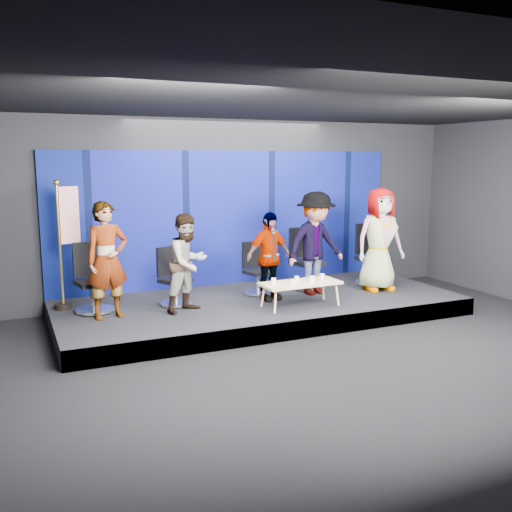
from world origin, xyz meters
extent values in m
plane|color=black|center=(0.00, 0.00, 0.00)|extent=(10.00, 10.00, 0.00)
cube|color=black|center=(0.00, 4.00, 1.75)|extent=(10.00, 0.02, 3.50)
cube|color=black|center=(0.00, 0.00, 3.50)|extent=(10.00, 8.00, 0.02)
cube|color=black|center=(0.00, 2.50, 0.15)|extent=(7.00, 3.00, 0.30)
cube|color=#06114E|center=(0.00, 3.95, 1.60)|extent=(7.00, 0.08, 2.60)
cylinder|color=silver|center=(-2.81, 2.79, 0.33)|extent=(0.74, 0.74, 0.06)
cylinder|color=silver|center=(-2.81, 2.79, 0.57)|extent=(0.07, 0.07, 0.42)
cube|color=black|center=(-2.81, 2.79, 0.78)|extent=(0.59, 0.59, 0.07)
cube|color=black|center=(-2.86, 3.04, 1.13)|extent=(0.46, 0.14, 0.58)
imported|color=black|center=(-2.64, 2.37, 1.21)|extent=(0.73, 0.55, 1.81)
cylinder|color=silver|center=(-1.48, 2.69, 0.33)|extent=(0.74, 0.74, 0.06)
cylinder|color=silver|center=(-1.48, 2.69, 0.54)|extent=(0.06, 0.06, 0.37)
cube|color=black|center=(-1.48, 2.69, 0.72)|extent=(0.59, 0.59, 0.06)
cube|color=black|center=(-1.58, 2.89, 1.03)|extent=(0.38, 0.22, 0.51)
imported|color=black|center=(-1.39, 2.25, 1.10)|extent=(0.96, 0.88, 1.59)
cylinder|color=silver|center=(0.12, 2.85, 0.33)|extent=(0.64, 0.64, 0.05)
cylinder|color=silver|center=(0.12, 2.85, 0.53)|extent=(0.06, 0.06, 0.36)
cube|color=black|center=(0.12, 2.85, 0.71)|extent=(0.51, 0.51, 0.06)
cube|color=black|center=(0.07, 3.06, 1.01)|extent=(0.39, 0.13, 0.49)
imported|color=black|center=(0.12, 2.40, 1.07)|extent=(0.97, 0.57, 1.54)
cylinder|color=silver|center=(1.17, 2.90, 0.33)|extent=(0.75, 0.75, 0.06)
cylinder|color=silver|center=(1.17, 2.90, 0.58)|extent=(0.08, 0.08, 0.43)
cube|color=black|center=(1.17, 2.90, 0.80)|extent=(0.60, 0.60, 0.08)
cube|color=black|center=(1.12, 3.16, 1.16)|extent=(0.48, 0.14, 0.60)
imported|color=black|center=(1.08, 2.46, 1.23)|extent=(1.31, 0.89, 1.87)
cylinder|color=silver|center=(2.49, 2.65, 0.33)|extent=(0.72, 0.72, 0.07)
cylinder|color=silver|center=(2.49, 2.65, 0.59)|extent=(0.08, 0.08, 0.45)
cube|color=black|center=(2.49, 2.65, 0.81)|extent=(0.57, 0.57, 0.08)
cube|color=black|center=(2.51, 2.92, 1.18)|extent=(0.49, 0.09, 0.61)
imported|color=black|center=(2.32, 2.24, 1.26)|extent=(0.98, 0.68, 1.92)
cube|color=tan|center=(0.41, 1.78, 0.69)|extent=(1.36, 0.60, 0.04)
cylinder|color=tan|center=(-0.17, 1.54, 0.49)|extent=(0.04, 0.04, 0.37)
cylinder|color=tan|center=(-0.18, 1.98, 0.49)|extent=(0.04, 0.04, 0.37)
cylinder|color=tan|center=(1.01, 1.57, 0.49)|extent=(0.04, 0.04, 0.37)
cylinder|color=tan|center=(1.00, 2.01, 0.49)|extent=(0.04, 0.04, 0.37)
cylinder|color=white|center=(-0.06, 1.83, 0.76)|extent=(0.08, 0.08, 0.10)
cylinder|color=white|center=(0.19, 1.64, 0.76)|extent=(0.07, 0.07, 0.09)
cylinder|color=white|center=(0.38, 1.85, 0.76)|extent=(0.07, 0.07, 0.09)
cylinder|color=white|center=(0.59, 1.69, 0.77)|extent=(0.09, 0.09, 0.10)
cylinder|color=white|center=(0.85, 1.82, 0.76)|extent=(0.08, 0.08, 0.10)
cylinder|color=black|center=(-3.25, 3.20, 0.34)|extent=(0.28, 0.28, 0.09)
cylinder|color=gold|center=(-3.25, 3.20, 1.36)|extent=(0.04, 0.04, 1.94)
sphere|color=gold|center=(-3.25, 3.20, 2.37)|extent=(0.10, 0.10, 0.10)
cube|color=#A61325|center=(-3.08, 3.25, 1.84)|extent=(0.33, 0.17, 0.93)
camera|label=1|loc=(-4.04, -6.43, 2.74)|focal=40.00mm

